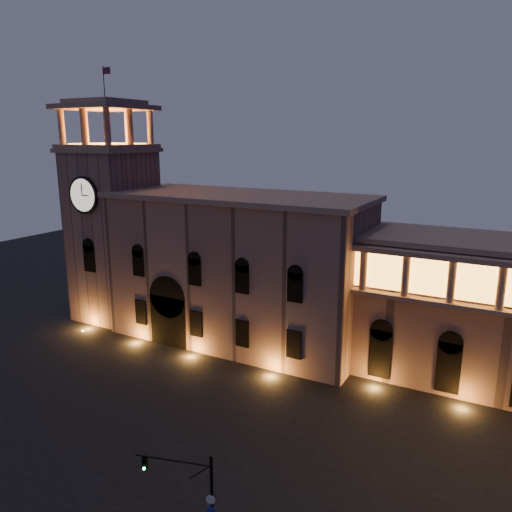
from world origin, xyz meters
TOP-DOWN VIEW (x-y plane):
  - ground at (0.00, 0.00)m, footprint 160.00×160.00m
  - government_building at (-2.08, 21.93)m, footprint 30.80×12.80m
  - clock_tower at (-20.50, 20.98)m, footprint 9.80×9.80m
  - traffic_light at (12.33, -7.07)m, footprint 4.69×1.54m

SIDE VIEW (x-z plane):
  - ground at x=0.00m, z-range 0.00..0.00m
  - traffic_light at x=12.33m, z-range 0.17..6.81m
  - government_building at x=-2.08m, z-range -0.03..17.57m
  - clock_tower at x=-20.50m, z-range -3.70..28.70m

